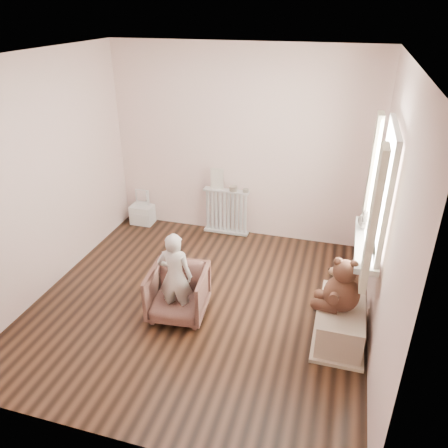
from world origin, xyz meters
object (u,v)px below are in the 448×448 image
(radiator, at_px, (226,209))
(teddy_bear, at_px, (343,284))
(armchair, at_px, (178,293))
(toy_bench, at_px, (341,321))
(plush_cat, at_px, (367,220))
(child, at_px, (175,276))
(toy_vanity, at_px, (142,206))

(radiator, relative_size, teddy_bear, 1.25)
(armchair, bearing_deg, toy_bench, -2.10)
(armchair, relative_size, toy_bench, 0.74)
(radiator, xyz_separation_m, toy_bench, (1.69, -1.81, -0.19))
(radiator, height_order, armchair, radiator)
(plush_cat, bearing_deg, child, -169.42)
(toy_vanity, relative_size, child, 0.53)
(child, bearing_deg, toy_bench, 179.60)
(armchair, distance_m, child, 0.25)
(child, xyz_separation_m, plush_cat, (1.82, 0.85, 0.48))
(toy_vanity, distance_m, toy_bench, 3.49)
(child, xyz_separation_m, teddy_bear, (1.65, 0.11, 0.15))
(child, relative_size, teddy_bear, 1.82)
(toy_vanity, height_order, toy_bench, toy_vanity)
(radiator, height_order, child, child)
(radiator, relative_size, child, 0.69)
(armchair, bearing_deg, plush_cat, 18.23)
(toy_bench, height_order, teddy_bear, teddy_bear)
(toy_vanity, xyz_separation_m, plush_cat, (3.14, -1.08, 0.72))
(toy_bench, bearing_deg, teddy_bear, -125.22)
(toy_vanity, distance_m, armchair, 2.30)
(toy_vanity, xyz_separation_m, armchair, (1.32, -1.88, 0.00))
(child, height_order, plush_cat, plush_cat)
(armchair, xyz_separation_m, child, (0.00, -0.05, 0.24))
(toy_vanity, relative_size, plush_cat, 1.76)
(toy_vanity, xyz_separation_m, teddy_bear, (2.97, -1.83, 0.40))
(plush_cat, bearing_deg, toy_vanity, 146.45)
(armchair, distance_m, toy_bench, 1.68)
(teddy_bear, height_order, plush_cat, plush_cat)
(toy_vanity, height_order, armchair, armchair)
(toy_bench, bearing_deg, child, -174.78)
(toy_vanity, bearing_deg, plush_cat, -18.98)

